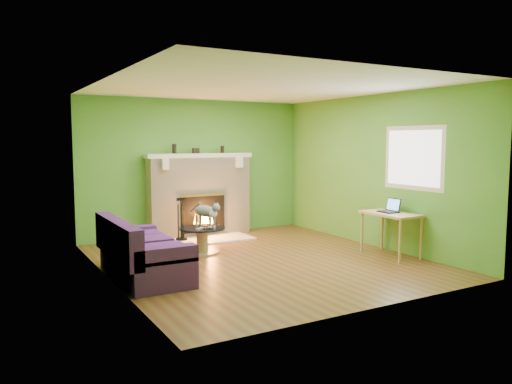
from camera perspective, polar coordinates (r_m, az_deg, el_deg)
floor at (r=7.68m, az=0.51°, el=-7.82°), size 5.00×5.00×0.00m
ceiling at (r=7.50m, az=0.53°, el=11.87°), size 5.00×5.00×0.00m
wall_back at (r=9.71m, az=-6.92°, el=2.79°), size 5.00×0.00×5.00m
wall_front at (r=5.47m, az=13.81°, el=0.28°), size 5.00×0.00×5.00m
wall_left at (r=6.64m, az=-16.52°, el=1.17°), size 0.00×5.00×5.00m
wall_right at (r=8.82m, az=13.27°, el=2.36°), size 0.00×5.00×5.00m
window_frame at (r=8.17m, az=17.57°, el=3.73°), size 0.00×1.20×1.20m
window_pane at (r=8.16m, az=17.53°, el=3.73°), size 0.00×1.06×1.06m
fireplace at (r=9.59m, az=-6.46°, el=-0.42°), size 2.10×0.46×1.58m
hearth at (r=9.24m, az=-5.14°, el=-5.40°), size 1.50×0.75×0.03m
mantel at (r=9.52m, az=-6.46°, el=4.17°), size 2.10×0.28×0.08m
sofa at (r=6.87m, az=-13.06°, el=-6.97°), size 0.85×1.77×0.79m
coffee_table at (r=8.15m, az=-6.17°, el=-5.29°), size 0.75×0.75×0.42m
desk at (r=8.15m, az=15.18°, el=-2.88°), size 0.54×0.93×0.69m
cat at (r=8.16m, az=-5.83°, el=-2.52°), size 0.44×0.70×0.41m
remote_silver at (r=7.97m, az=-6.50°, el=-4.17°), size 0.16×0.14×0.02m
remote_black at (r=7.96m, az=-5.53°, el=-4.18°), size 0.16×0.11×0.02m
laptop at (r=8.15m, az=14.87°, el=-1.50°), size 0.27×0.30×0.22m
fire_tools at (r=9.10m, az=-8.53°, el=-3.04°), size 0.21×0.21×0.77m
mantel_vase_left at (r=9.36m, az=-9.32°, el=4.90°), size 0.08×0.08×0.18m
mantel_vase_right at (r=9.74m, az=-3.87°, el=4.88°), size 0.07×0.07×0.14m
mantel_box at (r=9.52m, az=-6.89°, el=4.71°), size 0.12×0.08×0.10m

